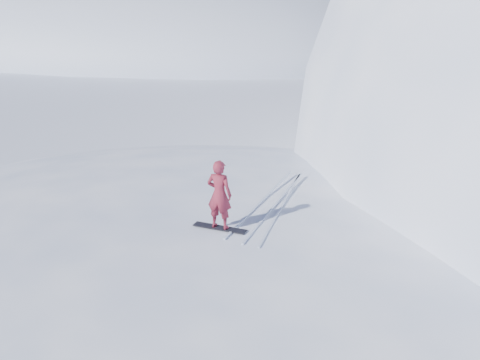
# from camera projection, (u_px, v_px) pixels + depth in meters

# --- Properties ---
(ground) EXTENTS (400.00, 400.00, 0.00)m
(ground) POSITION_uv_depth(u_px,v_px,m) (198.00, 357.00, 13.13)
(ground) COLOR white
(ground) RESTS_ON ground
(near_ridge) EXTENTS (36.00, 28.00, 4.80)m
(near_ridge) POSITION_uv_depth(u_px,v_px,m) (292.00, 312.00, 14.97)
(near_ridge) COLOR white
(near_ridge) RESTS_ON ground
(far_ridge_a) EXTENTS (120.00, 70.00, 28.00)m
(far_ridge_a) POSITION_uv_depth(u_px,v_px,m) (95.00, 43.00, 96.81)
(far_ridge_a) COLOR white
(far_ridge_a) RESTS_ON ground
(far_ridge_c) EXTENTS (140.00, 90.00, 36.00)m
(far_ridge_c) POSITION_uv_depth(u_px,v_px,m) (356.00, 33.00, 120.57)
(far_ridge_c) COLOR white
(far_ridge_c) RESTS_ON ground
(wind_bumps) EXTENTS (16.00, 14.40, 1.00)m
(wind_bumps) POSITION_uv_depth(u_px,v_px,m) (228.00, 310.00, 15.08)
(wind_bumps) COLOR white
(wind_bumps) RESTS_ON ground
(snowboard) EXTENTS (1.55, 0.57, 0.03)m
(snowboard) POSITION_uv_depth(u_px,v_px,m) (220.00, 228.00, 14.54)
(snowboard) COLOR black
(snowboard) RESTS_ON near_ridge
(snowboarder) EXTENTS (0.77, 0.58, 1.91)m
(snowboarder) POSITION_uv_depth(u_px,v_px,m) (219.00, 195.00, 14.22)
(snowboarder) COLOR maroon
(snowboarder) RESTS_ON snowboard
(vapor_plume) EXTENTS (9.03, 7.22, 6.32)m
(vapor_plume) POSITION_uv_depth(u_px,v_px,m) (20.00, 54.00, 79.04)
(vapor_plume) COLOR white
(vapor_plume) RESTS_ON ground
(board_tracks) EXTENTS (2.28, 5.89, 0.04)m
(board_tracks) POSITION_uv_depth(u_px,v_px,m) (274.00, 202.00, 16.31)
(board_tracks) COLOR silver
(board_tracks) RESTS_ON ground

